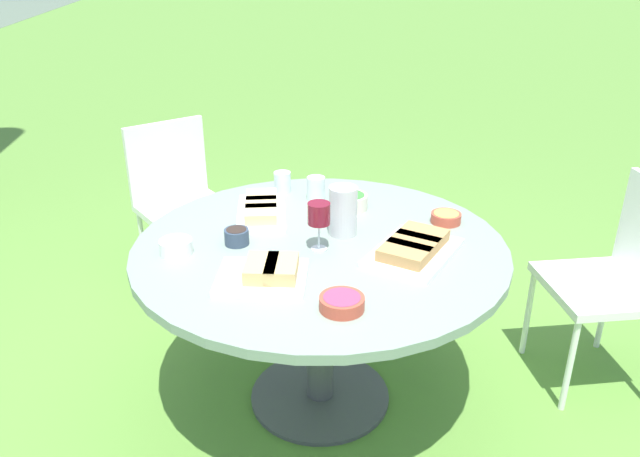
# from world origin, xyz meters

# --- Properties ---
(ground_plane) EXTENTS (40.00, 40.00, 0.00)m
(ground_plane) POSITION_xyz_m (0.00, 0.00, 0.00)
(ground_plane) COLOR #5B8C38
(dining_table) EXTENTS (1.40, 1.40, 0.72)m
(dining_table) POSITION_xyz_m (0.00, 0.00, 0.62)
(dining_table) COLOR #4C4C51
(dining_table) RESTS_ON ground_plane
(chair_near_left) EXTENTS (0.45, 0.43, 0.89)m
(chair_near_left) POSITION_xyz_m (0.03, -1.24, 0.52)
(chair_near_left) COLOR white
(chair_near_left) RESTS_ON ground_plane
(chair_near_right) EXTENTS (0.59, 0.59, 0.89)m
(chair_near_right) POSITION_xyz_m (1.08, 0.65, 0.52)
(chair_near_right) COLOR white
(chair_near_right) RESTS_ON ground_plane
(water_pitcher) EXTENTS (0.12, 0.11, 0.19)m
(water_pitcher) POSITION_xyz_m (0.08, -0.10, 0.82)
(water_pitcher) COLOR silver
(water_pitcher) RESTS_ON dining_table
(wine_glass) EXTENTS (0.08, 0.08, 0.18)m
(wine_glass) POSITION_xyz_m (-0.05, 0.01, 0.86)
(wine_glass) COLOR silver
(wine_glass) RESTS_ON dining_table
(platter_bread_main) EXTENTS (0.38, 0.20, 0.06)m
(platter_bread_main) POSITION_xyz_m (0.28, 0.21, 0.75)
(platter_bread_main) COLOR white
(platter_bread_main) RESTS_ON dining_table
(platter_charcuterie) EXTENTS (0.45, 0.42, 0.06)m
(platter_charcuterie) POSITION_xyz_m (-0.13, -0.32, 0.75)
(platter_charcuterie) COLOR white
(platter_charcuterie) RESTS_ON dining_table
(platter_sandwich_side) EXTENTS (0.29, 0.33, 0.07)m
(platter_sandwich_side) POSITION_xyz_m (-0.26, 0.20, 0.75)
(platter_sandwich_side) COLOR white
(platter_sandwich_side) RESTS_ON dining_table
(bowl_fries) EXTENTS (0.12, 0.12, 0.04)m
(bowl_fries) POSITION_xyz_m (0.14, -0.52, 0.75)
(bowl_fries) COLOR #B74733
(bowl_fries) RESTS_ON dining_table
(bowl_salad) EXTENTS (0.15, 0.15, 0.06)m
(bowl_salad) POSITION_xyz_m (0.32, -0.16, 0.76)
(bowl_salad) COLOR beige
(bowl_salad) RESTS_ON dining_table
(bowl_olives) EXTENTS (0.09, 0.09, 0.06)m
(bowl_olives) POSITION_xyz_m (0.02, 0.31, 0.76)
(bowl_olives) COLOR #334256
(bowl_olives) RESTS_ON dining_table
(bowl_dip_red) EXTENTS (0.14, 0.14, 0.04)m
(bowl_dip_red) POSITION_xyz_m (-0.46, -0.02, 0.75)
(bowl_dip_red) COLOR #B74733
(bowl_dip_red) RESTS_ON dining_table
(bowl_dip_cream) EXTENTS (0.12, 0.12, 0.05)m
(bowl_dip_cream) POSITION_xyz_m (-0.03, 0.52, 0.75)
(bowl_dip_cream) COLOR white
(bowl_dip_cream) RESTS_ON dining_table
(cup_water_near) EXTENTS (0.08, 0.08, 0.09)m
(cup_water_near) POSITION_xyz_m (0.55, 0.12, 0.77)
(cup_water_near) COLOR silver
(cup_water_near) RESTS_ON dining_table
(cup_water_far) EXTENTS (0.08, 0.08, 0.10)m
(cup_water_far) POSITION_xyz_m (0.43, -0.03, 0.78)
(cup_water_far) COLOR silver
(cup_water_far) RESTS_ON dining_table
(handbag) EXTENTS (0.30, 0.14, 0.37)m
(handbag) POSITION_xyz_m (1.04, -0.69, 0.13)
(handbag) COLOR brown
(handbag) RESTS_ON ground_plane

